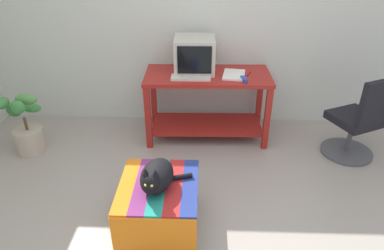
{
  "coord_description": "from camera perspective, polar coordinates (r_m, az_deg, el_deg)",
  "views": [
    {
      "loc": [
        0.11,
        -1.86,
        2.07
      ],
      "look_at": [
        0.01,
        0.85,
        0.55
      ],
      "focal_mm": 32.83,
      "sensor_mm": 36.0,
      "label": 1
    }
  ],
  "objects": [
    {
      "name": "ground_plane",
      "position": [
        2.79,
        -0.96,
        -18.73
      ],
      "size": [
        14.0,
        14.0,
        0.0
      ],
      "primitive_type": "plane",
      "color": "#9E9389"
    },
    {
      "name": "back_wall",
      "position": [
        3.99,
        0.41,
        18.15
      ],
      "size": [
        8.0,
        0.1,
        2.6
      ],
      "primitive_type": "cube",
      "color": "silver",
      "rests_on": "ground_plane"
    },
    {
      "name": "desk",
      "position": [
        3.8,
        2.49,
        4.91
      ],
      "size": [
        1.32,
        0.62,
        0.74
      ],
      "rotation": [
        0.0,
        0.0,
        0.02
      ],
      "color": "maroon",
      "rests_on": "ground_plane"
    },
    {
      "name": "tv_monitor",
      "position": [
        3.73,
        0.43,
        11.29
      ],
      "size": [
        0.42,
        0.41,
        0.36
      ],
      "rotation": [
        0.0,
        0.0,
        0.02
      ],
      "color": "#BCB7A8",
      "rests_on": "desk"
    },
    {
      "name": "keyboard",
      "position": [
        3.58,
        -0.19,
        7.71
      ],
      "size": [
        0.4,
        0.15,
        0.02
      ],
      "primitive_type": "cube",
      "rotation": [
        0.0,
        0.0,
        0.0
      ],
      "color": "beige",
      "rests_on": "desk"
    },
    {
      "name": "book",
      "position": [
        3.68,
        6.83,
        8.11
      ],
      "size": [
        0.26,
        0.32,
        0.02
      ],
      "primitive_type": "cube",
      "rotation": [
        0.0,
        0.0,
        -0.14
      ],
      "color": "white",
      "rests_on": "desk"
    },
    {
      "name": "ottoman_with_blanket",
      "position": [
        2.79,
        -5.3,
        -12.9
      ],
      "size": [
        0.59,
        0.67,
        0.4
      ],
      "color": "#7A664C",
      "rests_on": "ground_plane"
    },
    {
      "name": "cat",
      "position": [
        2.57,
        -5.77,
        -8.32
      ],
      "size": [
        0.4,
        0.4,
        0.26
      ],
      "rotation": [
        0.0,
        0.0,
        -0.16
      ],
      "color": "black",
      "rests_on": "ottoman_with_blanket"
    },
    {
      "name": "potted_plant",
      "position": [
        4.01,
        -25.28,
        -0.72
      ],
      "size": [
        0.39,
        0.36,
        0.67
      ],
      "color": "#B7A893",
      "rests_on": "ground_plane"
    },
    {
      "name": "office_chair",
      "position": [
        3.85,
        25.42,
        0.26
      ],
      "size": [
        0.56,
        0.56,
        0.89
      ],
      "rotation": [
        0.0,
        0.0,
        3.58
      ],
      "color": "#4C4C51",
      "rests_on": "ground_plane"
    },
    {
      "name": "stapler",
      "position": [
        3.55,
        8.43,
        7.35
      ],
      "size": [
        0.07,
        0.12,
        0.04
      ],
      "primitive_type": "cube",
      "rotation": [
        0.0,
        0.0,
        0.28
      ],
      "color": "#2342B7",
      "rests_on": "desk"
    },
    {
      "name": "pen",
      "position": [
        3.74,
        9.21,
        8.17
      ],
      "size": [
        0.06,
        0.13,
        0.01
      ],
      "primitive_type": "cylinder",
      "rotation": [
        0.0,
        1.57,
        1.2
      ],
      "color": "black",
      "rests_on": "desk"
    }
  ]
}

